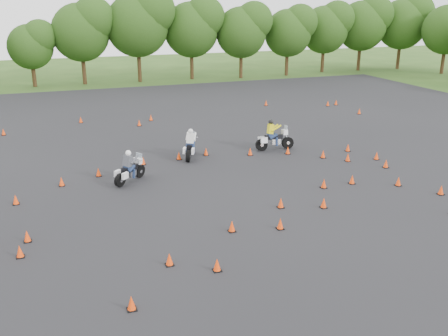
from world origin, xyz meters
TOP-DOWN VIEW (x-y plane):
  - ground at (0.00, 0.00)m, footprint 140.00×140.00m
  - asphalt_pad at (0.00, 6.00)m, footprint 62.00×62.00m
  - treeline at (2.44, 35.26)m, footprint 87.25×32.25m
  - traffic_cones at (-0.00, 5.55)m, footprint 36.62×33.57m
  - rider_grey at (-4.16, 6.89)m, footprint 2.18×2.07m
  - rider_yellow at (5.44, 9.66)m, footprint 2.55×0.96m
  - rider_white at (-0.04, 9.91)m, footprint 1.62×2.45m

SIDE VIEW (x-z plane):
  - ground at x=0.00m, z-range 0.00..0.00m
  - asphalt_pad at x=0.00m, z-range 0.01..0.01m
  - traffic_cones at x=0.00m, z-range 0.01..0.46m
  - rider_grey at x=-4.16m, z-range 0.00..1.78m
  - rider_white at x=-0.04m, z-range 0.00..1.83m
  - rider_yellow at x=5.44m, z-range 0.00..1.93m
  - treeline at x=2.44m, z-range -0.87..10.16m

